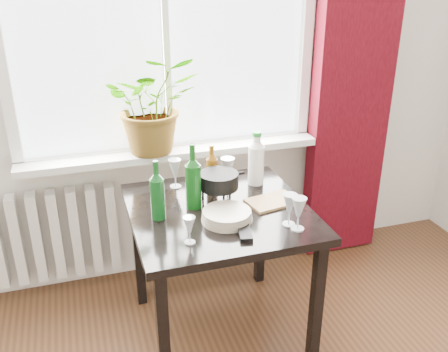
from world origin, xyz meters
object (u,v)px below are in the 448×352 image
object	(u,v)px
wineglass_front_left	(189,230)
tv_remote	(244,230)
radiator	(47,236)
wineglass_far_right	(289,209)
wineglass_back_center	(228,173)
wineglass_back_left	(175,173)
wineglass_front_right	(298,214)
cleaning_bottle	(256,158)
table	(219,225)
potted_plant	(153,104)
fondue_pot	(219,187)
cutting_board	(273,201)
wine_bottle_left	(157,190)
bottle_amber	(212,167)
wine_bottle_right	(193,176)
plate_stack	(227,216)

from	to	relation	value
wineglass_front_left	tv_remote	xyz separation A→B (m)	(0.25, 0.02, -0.05)
radiator	wineglass_far_right	world-z (taller)	wineglass_far_right
wineglass_back_center	wineglass_back_left	size ratio (longest dim) A/B	1.09
wineglass_front_right	cleaning_bottle	bearing A→B (deg)	90.58
cleaning_bottle	wineglass_front_right	distance (m)	0.52
radiator	table	bearing A→B (deg)	-36.54
potted_plant	wineglass_back_left	distance (m)	0.42
fondue_pot	cleaning_bottle	bearing A→B (deg)	29.21
wineglass_back_center	cutting_board	size ratio (longest dim) A/B	0.70
wine_bottle_left	bottle_amber	distance (m)	0.40
potted_plant	wineglass_front_right	bearing A→B (deg)	-61.74
wineglass_front_left	tv_remote	distance (m)	0.26
potted_plant	wine_bottle_right	world-z (taller)	potted_plant
wineglass_back_left	potted_plant	bearing A→B (deg)	100.00
table	wine_bottle_left	bearing A→B (deg)	-179.63
fondue_pot	cutting_board	bearing A→B (deg)	-21.94
table	bottle_amber	distance (m)	0.31
radiator	wineglass_front_right	world-z (taller)	wineglass_front_right
wine_bottle_left	plate_stack	bearing A→B (deg)	-22.60
wineglass_front_right	cutting_board	size ratio (longest dim) A/B	0.64
wineglass_back_center	tv_remote	size ratio (longest dim) A/B	0.93
bottle_amber	wineglass_front_left	size ratio (longest dim) A/B	1.93
wineglass_front_left	cutting_board	distance (m)	0.54
wine_bottle_right	fondue_pot	size ratio (longest dim) A/B	1.47
potted_plant	plate_stack	bearing A→B (deg)	-74.60
potted_plant	wineglass_front_right	size ratio (longest dim) A/B	3.45
wineglass_front_right	plate_stack	xyz separation A→B (m)	(-0.28, 0.17, -0.05)
bottle_amber	tv_remote	world-z (taller)	bottle_amber
bottle_amber	wineglass_back_left	distance (m)	0.20
radiator	tv_remote	bearing A→B (deg)	-44.39
wineglass_back_center	plate_stack	distance (m)	0.36
bottle_amber	wineglass_far_right	xyz separation A→B (m)	(0.23, -0.47, -0.04)
wineglass_back_center	wineglass_far_right	bearing A→B (deg)	-72.24
wine_bottle_left	plate_stack	distance (m)	0.34
wineglass_back_left	wineglass_front_left	bearing A→B (deg)	-96.29
wineglass_front_right	plate_stack	size ratio (longest dim) A/B	0.67
wineglass_back_center	plate_stack	size ratio (longest dim) A/B	0.73
fondue_pot	cutting_board	size ratio (longest dim) A/B	0.90
wineglass_front_right	wineglass_back_center	xyz separation A→B (m)	(-0.17, 0.50, 0.01)
wine_bottle_right	cleaning_bottle	world-z (taller)	wine_bottle_right
potted_plant	wineglass_back_center	xyz separation A→B (m)	(0.31, -0.38, -0.29)
cutting_board	plate_stack	bearing A→B (deg)	-158.30
potted_plant	fondue_pot	xyz separation A→B (m)	(0.22, -0.51, -0.30)
bottle_amber	cutting_board	size ratio (longest dim) A/B	0.99
fondue_pot	bottle_amber	bearing A→B (deg)	87.21
potted_plant	wine_bottle_right	xyz separation A→B (m)	(0.09, -0.53, -0.22)
wineglass_back_left	tv_remote	xyz separation A→B (m)	(0.19, -0.55, -0.07)
wineglass_far_right	wineglass_front_left	bearing A→B (deg)	-177.65
cleaning_bottle	cutting_board	distance (m)	0.28
table	plate_stack	bearing A→B (deg)	-90.87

